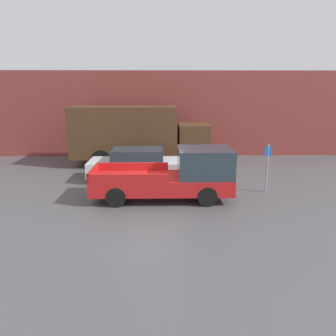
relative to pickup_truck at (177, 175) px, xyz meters
The scene contains 6 objects.
ground_plane 1.36m from the pickup_truck, 158.57° to the left, with size 60.00×60.00×0.00m, color #4C4C4F.
building_wall 9.16m from the pickup_truck, 95.84° to the left, with size 28.00×0.15×5.47m.
pickup_truck is the anchor object (origin of this frame).
car 3.44m from the pickup_truck, 122.21° to the left, with size 4.42×1.98×1.52m.
delivery_truck 6.70m from the pickup_truck, 108.43° to the left, with size 7.79×2.54×3.36m.
parking_sign 3.92m from the pickup_truck, 10.75° to the left, with size 0.30×0.07×2.09m.
Camera 1 is at (0.31, -12.92, 4.25)m, focal length 35.00 mm.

